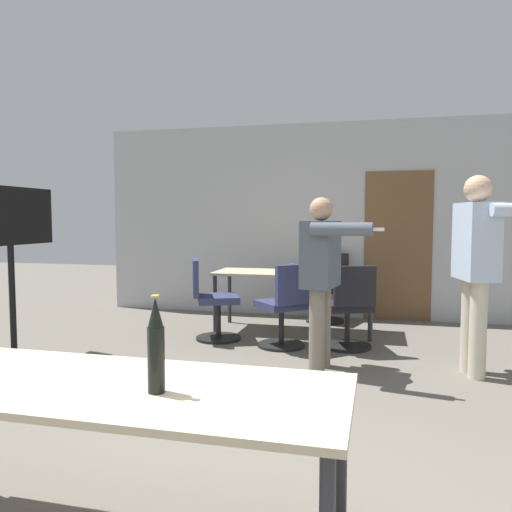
{
  "coord_description": "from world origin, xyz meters",
  "views": [
    {
      "loc": [
        0.84,
        -1.5,
        1.4
      ],
      "look_at": [
        -0.13,
        2.43,
        1.1
      ],
      "focal_mm": 35.0,
      "sensor_mm": 36.0,
      "label": 1
    }
  ],
  "objects_px": {
    "tv_screen": "(10,249)",
    "person_near_casual": "(478,256)",
    "office_chair_mid_tucked": "(285,309)",
    "office_chair_near_pushed": "(212,302)",
    "drink_cup": "(292,268)",
    "office_chair_side_rolled": "(328,290)",
    "beer_bottle": "(156,347)",
    "office_chair_far_right": "(349,310)",
    "person_right_polo": "(322,268)"
  },
  "relations": [
    {
      "from": "tv_screen",
      "to": "office_chair_far_right",
      "type": "xyz_separation_m",
      "value": [
        3.2,
        1.23,
        -0.68
      ]
    },
    {
      "from": "tv_screen",
      "to": "person_right_polo",
      "type": "bearing_deg",
      "value": -81.59
    },
    {
      "from": "tv_screen",
      "to": "office_chair_mid_tucked",
      "type": "relative_size",
      "value": 1.86
    },
    {
      "from": "beer_bottle",
      "to": "drink_cup",
      "type": "bearing_deg",
      "value": 92.79
    },
    {
      "from": "office_chair_mid_tucked",
      "to": "beer_bottle",
      "type": "relative_size",
      "value": 2.46
    },
    {
      "from": "office_chair_side_rolled",
      "to": "office_chair_far_right",
      "type": "xyz_separation_m",
      "value": [
        0.38,
        -1.45,
        -0.01
      ]
    },
    {
      "from": "person_near_casual",
      "to": "beer_bottle",
      "type": "distance_m",
      "value": 3.45
    },
    {
      "from": "tv_screen",
      "to": "office_chair_side_rolled",
      "type": "bearing_deg",
      "value": -46.41
    },
    {
      "from": "beer_bottle",
      "to": "office_chair_side_rolled",
      "type": "bearing_deg",
      "value": 88.36
    },
    {
      "from": "office_chair_near_pushed",
      "to": "beer_bottle",
      "type": "bearing_deg",
      "value": -6.52
    },
    {
      "from": "person_right_polo",
      "to": "office_chair_mid_tucked",
      "type": "bearing_deg",
      "value": -135.27
    },
    {
      "from": "person_near_casual",
      "to": "office_chair_side_rolled",
      "type": "bearing_deg",
      "value": -155.23
    },
    {
      "from": "office_chair_side_rolled",
      "to": "office_chair_far_right",
      "type": "height_order",
      "value": "office_chair_side_rolled"
    },
    {
      "from": "office_chair_near_pushed",
      "to": "drink_cup",
      "type": "height_order",
      "value": "office_chair_near_pushed"
    },
    {
      "from": "office_chair_side_rolled",
      "to": "office_chair_mid_tucked",
      "type": "bearing_deg",
      "value": 96.45
    },
    {
      "from": "tv_screen",
      "to": "drink_cup",
      "type": "distance_m",
      "value": 3.13
    },
    {
      "from": "person_near_casual",
      "to": "office_chair_far_right",
      "type": "bearing_deg",
      "value": -130.17
    },
    {
      "from": "tv_screen",
      "to": "office_chair_near_pushed",
      "type": "distance_m",
      "value": 2.18
    },
    {
      "from": "office_chair_far_right",
      "to": "beer_bottle",
      "type": "distance_m",
      "value": 3.72
    },
    {
      "from": "drink_cup",
      "to": "office_chair_far_right",
      "type": "bearing_deg",
      "value": -42.39
    },
    {
      "from": "tv_screen",
      "to": "person_near_casual",
      "type": "xyz_separation_m",
      "value": [
        4.34,
        0.6,
        -0.04
      ]
    },
    {
      "from": "beer_bottle",
      "to": "drink_cup",
      "type": "relative_size",
      "value": 3.35
    },
    {
      "from": "office_chair_far_right",
      "to": "drink_cup",
      "type": "distance_m",
      "value": 1.06
    },
    {
      "from": "office_chair_near_pushed",
      "to": "beer_bottle",
      "type": "xyz_separation_m",
      "value": [
        1.05,
        -3.71,
        0.48
      ]
    },
    {
      "from": "office_chair_near_pushed",
      "to": "drink_cup",
      "type": "bearing_deg",
      "value": 103.68
    },
    {
      "from": "tv_screen",
      "to": "drink_cup",
      "type": "bearing_deg",
      "value": -52.33
    },
    {
      "from": "office_chair_side_rolled",
      "to": "office_chair_mid_tucked",
      "type": "xyz_separation_m",
      "value": [
        -0.3,
        -1.56,
        -0.0
      ]
    },
    {
      "from": "person_near_casual",
      "to": "beer_bottle",
      "type": "relative_size",
      "value": 4.75
    },
    {
      "from": "person_right_polo",
      "to": "drink_cup",
      "type": "relative_size",
      "value": 14.29
    },
    {
      "from": "drink_cup",
      "to": "office_chair_near_pushed",
      "type": "bearing_deg",
      "value": -143.98
    },
    {
      "from": "office_chair_mid_tucked",
      "to": "beer_bottle",
      "type": "bearing_deg",
      "value": -129.63
    },
    {
      "from": "person_near_casual",
      "to": "office_chair_side_rolled",
      "type": "distance_m",
      "value": 2.65
    },
    {
      "from": "office_chair_far_right",
      "to": "drink_cup",
      "type": "height_order",
      "value": "office_chair_far_right"
    },
    {
      "from": "person_right_polo",
      "to": "drink_cup",
      "type": "bearing_deg",
      "value": -150.19
    },
    {
      "from": "tv_screen",
      "to": "beer_bottle",
      "type": "relative_size",
      "value": 4.58
    },
    {
      "from": "office_chair_far_right",
      "to": "office_chair_side_rolled",
      "type": "bearing_deg",
      "value": 85.67
    },
    {
      "from": "person_right_polo",
      "to": "person_near_casual",
      "type": "relative_size",
      "value": 0.9
    },
    {
      "from": "office_chair_near_pushed",
      "to": "drink_cup",
      "type": "relative_size",
      "value": 8.38
    },
    {
      "from": "person_near_casual",
      "to": "office_chair_far_right",
      "type": "relative_size",
      "value": 1.94
    },
    {
      "from": "office_chair_mid_tucked",
      "to": "office_chair_near_pushed",
      "type": "relative_size",
      "value": 0.99
    },
    {
      "from": "tv_screen",
      "to": "office_chair_mid_tucked",
      "type": "bearing_deg",
      "value": -65.98
    },
    {
      "from": "office_chair_mid_tucked",
      "to": "beer_bottle",
      "type": "xyz_separation_m",
      "value": [
        0.16,
        -3.54,
        0.49
      ]
    },
    {
      "from": "person_right_polo",
      "to": "beer_bottle",
      "type": "distance_m",
      "value": 2.88
    },
    {
      "from": "person_near_casual",
      "to": "beer_bottle",
      "type": "bearing_deg",
      "value": -40.31
    },
    {
      "from": "drink_cup",
      "to": "tv_screen",
      "type": "bearing_deg",
      "value": -142.33
    },
    {
      "from": "office_chair_far_right",
      "to": "beer_bottle",
      "type": "relative_size",
      "value": 2.45
    },
    {
      "from": "office_chair_near_pushed",
      "to": "office_chair_mid_tucked",
      "type": "bearing_deg",
      "value": 57.01
    },
    {
      "from": "person_near_casual",
      "to": "office_chair_mid_tucked",
      "type": "xyz_separation_m",
      "value": [
        -1.82,
        0.52,
        -0.64
      ]
    },
    {
      "from": "person_right_polo",
      "to": "office_chair_side_rolled",
      "type": "xyz_separation_m",
      "value": [
        -0.17,
        2.24,
        -0.52
      ]
    },
    {
      "from": "tv_screen",
      "to": "office_chair_mid_tucked",
      "type": "distance_m",
      "value": 2.84
    }
  ]
}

